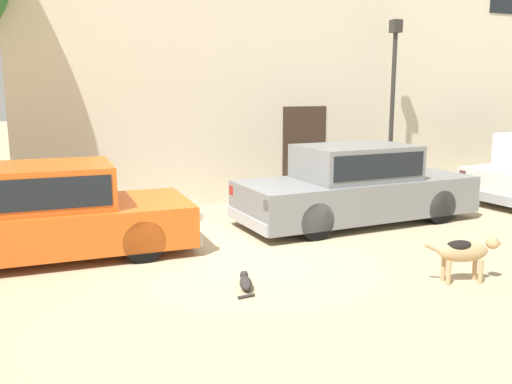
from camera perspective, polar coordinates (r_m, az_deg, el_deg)
ground_plane at (r=8.36m, az=-2.12°, el=-6.52°), size 80.00×80.00×0.00m
parked_sedan_nearest at (r=8.65m, az=-20.90°, el=-1.92°), size 4.32×1.90×1.39m
parked_sedan_second at (r=10.35m, az=10.49°, el=0.77°), size 4.72×1.86×1.46m
apartment_block at (r=16.15m, az=9.38°, el=14.86°), size 17.71×5.23×7.36m
stray_dog_spotted at (r=7.55m, az=21.16°, el=-5.81°), size 1.04×0.39×0.64m
stray_cat at (r=6.96m, az=-1.11°, el=-9.48°), size 0.35×0.61×0.16m
street_lamp at (r=12.98m, az=14.22°, el=10.73°), size 0.22×0.22×4.01m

